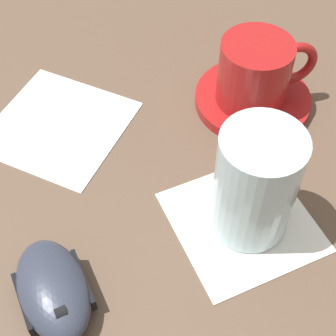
{
  "coord_description": "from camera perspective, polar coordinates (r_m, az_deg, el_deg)",
  "views": [
    {
      "loc": [
        0.28,
        -0.1,
        0.41
      ],
      "look_at": [
        -0.0,
        -0.01,
        0.03
      ],
      "focal_mm": 55.0,
      "sensor_mm": 36.0,
      "label": 1
    }
  ],
  "objects": [
    {
      "name": "ground_plane",
      "position": [
        0.5,
        0.59,
        -2.02
      ],
      "size": [
        3.0,
        3.0,
        0.0
      ],
      "primitive_type": "plane",
      "color": "brown"
    },
    {
      "name": "saucer",
      "position": [
        0.58,
        9.34,
        7.52
      ],
      "size": [
        0.13,
        0.13,
        0.01
      ],
      "primitive_type": "cylinder",
      "color": "maroon",
      "rests_on": "ground"
    },
    {
      "name": "coffee_cup",
      "position": [
        0.55,
        9.78,
        10.42
      ],
      "size": [
        0.08,
        0.11,
        0.07
      ],
      "color": "maroon",
      "rests_on": "saucer"
    },
    {
      "name": "computer_mouse",
      "position": [
        0.44,
        -12.61,
        -13.02
      ],
      "size": [
        0.1,
        0.06,
        0.03
      ],
      "color": "#2D3342",
      "rests_on": "ground"
    },
    {
      "name": "napkin_under_glass",
      "position": [
        0.48,
        8.24,
        -5.89
      ],
      "size": [
        0.13,
        0.13,
        0.0
      ],
      "primitive_type": "cube",
      "rotation": [
        0.0,
        0.0,
        0.08
      ],
      "color": "silver",
      "rests_on": "ground"
    },
    {
      "name": "drinking_glass",
      "position": [
        0.44,
        9.64,
        -1.79
      ],
      "size": [
        0.07,
        0.07,
        0.11
      ],
      "primitive_type": "cylinder",
      "color": "silver",
      "rests_on": "napkin_under_glass"
    },
    {
      "name": "napkin_spare",
      "position": [
        0.56,
        -12.03,
        4.67
      ],
      "size": [
        0.19,
        0.19,
        0.0
      ],
      "primitive_type": "cube",
      "rotation": [
        0.0,
        0.0,
        -0.78
      ],
      "color": "white",
      "rests_on": "ground"
    }
  ]
}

